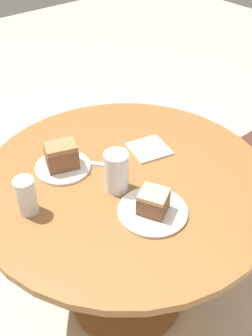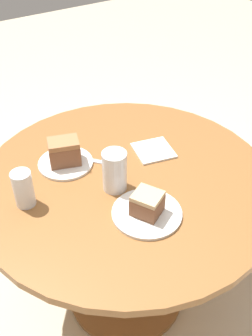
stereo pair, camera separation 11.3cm
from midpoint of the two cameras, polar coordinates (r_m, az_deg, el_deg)
ground_plane at (r=1.93m, az=-1.76°, el=-17.70°), size 8.00×8.00×0.00m
table at (r=1.51m, az=-2.17°, el=-6.20°), size 1.05×1.05×0.71m
plate_near at (r=1.45m, az=-11.34°, el=0.06°), size 0.20×0.20×0.01m
plate_far at (r=1.26m, az=1.32°, el=-6.39°), size 0.22×0.22×0.01m
cake_slice_near at (r=1.42m, az=-11.60°, el=1.70°), size 0.11×0.13×0.10m
cake_slice_far at (r=1.23m, az=1.35°, el=-4.99°), size 0.12×0.11×0.08m
glass_lemonade at (r=1.31m, az=-3.87°, el=-0.94°), size 0.08×0.08×0.15m
glass_water at (r=1.28m, az=-16.71°, el=-4.22°), size 0.07×0.07×0.13m
napkin_stack at (r=1.52m, az=1.23°, el=2.74°), size 0.17×0.17×0.01m
fork at (r=1.45m, az=-6.48°, el=0.55°), size 0.13×0.11×0.00m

